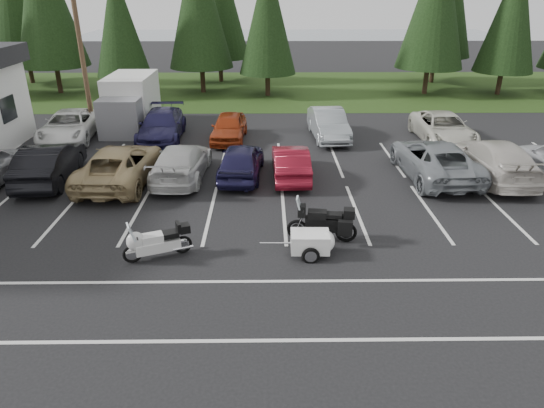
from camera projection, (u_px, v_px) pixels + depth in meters
The scene contains 25 objects.
ground at pixel (270, 225), 16.88m from camera, with size 120.00×120.00×0.00m, color black.
grass_strip at pixel (268, 89), 38.72m from camera, with size 80.00×16.00×0.01m, color #223912.
lake_water at pixel (296, 45), 66.98m from camera, with size 70.00×50.00×0.02m, color gray.
utility_pole at pixel (80, 45), 25.74m from camera, with size 1.60×0.26×9.00m.
box_truck at pixel (128, 104), 27.57m from camera, with size 2.40×5.60×2.90m, color silver, non-canonical shape.
stall_markings at pixel (270, 202), 18.70m from camera, with size 32.00×16.00×0.01m, color silver.
conifer_3 at pixel (118, 21), 34.06m from camera, with size 3.87×3.87×9.02m.
conifer_4 at pixel (198, 1), 34.96m from camera, with size 4.80×4.80×11.17m.
conifer_5 at pixel (267, 16), 34.21m from camera, with size 4.14×4.14×9.63m.
conifer_7 at pixel (513, 13), 34.51m from camera, with size 4.27×4.27×9.94m.
car_near_1 at pixel (49, 163), 20.36m from camera, with size 1.72×4.93×1.63m, color black.
car_near_2 at pixel (120, 165), 20.23m from camera, with size 2.62×5.67×1.58m, color #9B855A.
car_near_3 at pixel (181, 162), 20.68m from camera, with size 2.06×5.07×1.47m, color #BBBAB8.
car_near_4 at pixel (241, 161), 20.82m from camera, with size 1.76×4.39×1.49m, color #1A173B.
car_near_5 at pixel (291, 162), 20.78m from camera, with size 1.47×4.22×1.39m, color maroon.
car_near_6 at pixel (434, 159), 20.84m from camera, with size 2.65×5.75×1.60m, color gray.
car_near_7 at pixel (493, 159), 20.74m from camera, with size 2.31×5.68×1.65m, color beige.
car_far_0 at pixel (69, 126), 25.89m from camera, with size 2.49×5.40×1.50m, color white.
car_far_1 at pixel (162, 126), 25.82m from camera, with size 2.17×5.35×1.55m, color #1C193F.
car_far_2 at pixel (229, 127), 25.79m from camera, with size 1.70×4.23×1.44m, color #9B3413.
car_far_3 at pixel (328, 124), 26.12m from camera, with size 1.65×4.74×1.56m, color gray.
car_far_4 at pixel (443, 128), 25.48m from camera, with size 2.48×5.38×1.50m, color beige.
touring_motorcycle at pixel (157, 239), 14.62m from camera, with size 2.33×0.72×1.29m, color silver, non-canonical shape.
cargo_trailer at pixel (310, 244), 14.86m from camera, with size 1.70×0.96×0.79m, color white, non-canonical shape.
adventure_motorcycle at pixel (322, 219), 15.58m from camera, with size 2.51×0.87×1.53m, color black, non-canonical shape.
Camera 1 is at (-0.13, -15.06, 7.67)m, focal length 32.00 mm.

